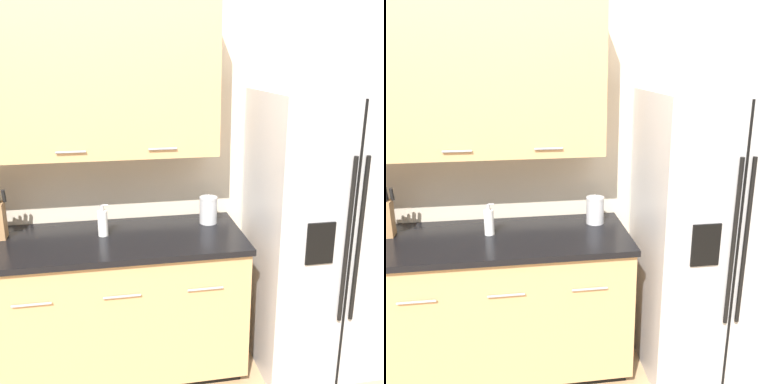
{
  "view_description": "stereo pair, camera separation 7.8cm",
  "coord_description": "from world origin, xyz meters",
  "views": [
    {
      "loc": [
        -0.02,
        -1.59,
        1.93
      ],
      "look_at": [
        0.44,
        0.9,
        1.17
      ],
      "focal_mm": 42.0,
      "sensor_mm": 36.0,
      "label": 1
    },
    {
      "loc": [
        0.06,
        -1.6,
        1.93
      ],
      "look_at": [
        0.44,
        0.9,
        1.17
      ],
      "focal_mm": 42.0,
      "sensor_mm": 36.0,
      "label": 2
    }
  ],
  "objects": [
    {
      "name": "counter_unit",
      "position": [
        -0.23,
        0.9,
        0.47
      ],
      "size": [
        1.94,
        0.64,
        0.92
      ],
      "color": "black",
      "rests_on": "ground_plane"
    },
    {
      "name": "soap_dispenser",
      "position": [
        -0.09,
        0.93,
        1.0
      ],
      "size": [
        0.06,
        0.06,
        0.19
      ],
      "color": "white",
      "rests_on": "counter_unit"
    },
    {
      "name": "wall_back",
      "position": [
        -0.06,
        1.19,
        1.44
      ],
      "size": [
        10.0,
        0.39,
        2.6
      ],
      "color": "beige",
      "rests_on": "ground_plane"
    },
    {
      "name": "refrigerator",
      "position": [
        1.26,
        0.85,
        0.87
      ],
      "size": [
        0.83,
        0.73,
        1.75
      ],
      "color": "#B2B2B5",
      "rests_on": "ground_plane"
    },
    {
      "name": "steel_canister",
      "position": [
        0.57,
        1.03,
        1.01
      ],
      "size": [
        0.11,
        0.11,
        0.19
      ],
      "color": "#B7B7BA",
      "rests_on": "counter_unit"
    }
  ]
}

